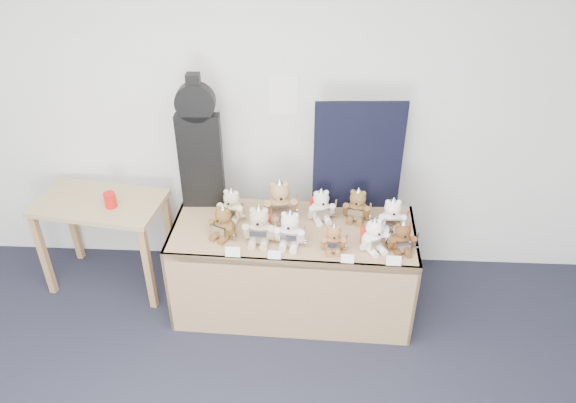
# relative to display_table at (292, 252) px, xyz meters

# --- Properties ---
(room_shell) EXTENTS (6.00, 6.00, 6.00)m
(room_shell) POSITION_rel_display_table_xyz_m (-0.10, 0.65, 0.90)
(room_shell) COLOR silver
(room_shell) RESTS_ON floor
(display_table) EXTENTS (1.74, 0.77, 0.71)m
(display_table) POSITION_rel_display_table_xyz_m (0.00, 0.00, 0.00)
(display_table) COLOR #95704C
(display_table) RESTS_ON floor
(side_table) EXTENTS (0.99, 0.64, 0.77)m
(side_table) POSITION_rel_display_table_xyz_m (-1.44, 0.27, 0.08)
(side_table) COLOR #A28557
(side_table) RESTS_ON floor
(guitar_case) EXTENTS (0.31, 0.10, 1.02)m
(guitar_case) POSITION_rel_display_table_xyz_m (-0.67, 0.35, 0.65)
(guitar_case) COLOR black
(guitar_case) RESTS_ON display_table
(navy_board) EXTENTS (0.63, 0.06, 0.84)m
(navy_board) POSITION_rel_display_table_xyz_m (0.44, 0.37, 0.57)
(navy_board) COLOR black
(navy_board) RESTS_ON display_table
(red_cup) EXTENTS (0.09, 0.09, 0.11)m
(red_cup) POSITION_rel_display_table_xyz_m (-1.32, 0.20, 0.27)
(red_cup) COLOR red
(red_cup) RESTS_ON side_table
(teddy_front_far_left) EXTENTS (0.21, 0.22, 0.27)m
(teddy_front_far_left) POSITION_rel_display_table_xyz_m (-0.47, -0.04, 0.26)
(teddy_front_far_left) COLOR brown
(teddy_front_far_left) RESTS_ON display_table
(teddy_front_left) EXTENTS (0.25, 0.21, 0.31)m
(teddy_front_left) POSITION_rel_display_table_xyz_m (-0.22, -0.08, 0.28)
(teddy_front_left) COLOR tan
(teddy_front_left) RESTS_ON display_table
(teddy_front_centre) EXTENTS (0.24, 0.20, 0.29)m
(teddy_front_centre) POSITION_rel_display_table_xyz_m (-0.01, -0.10, 0.27)
(teddy_front_centre) COLOR silver
(teddy_front_centre) RESTS_ON display_table
(teddy_front_right) EXTENTS (0.19, 0.15, 0.23)m
(teddy_front_right) POSITION_rel_display_table_xyz_m (0.28, -0.15, 0.24)
(teddy_front_right) COLOR #956038
(teddy_front_right) RESTS_ON display_table
(teddy_front_far_right) EXTENTS (0.22, 0.21, 0.26)m
(teddy_front_far_right) POSITION_rel_display_table_xyz_m (0.54, -0.13, 0.26)
(teddy_front_far_right) COLOR white
(teddy_front_far_right) RESTS_ON display_table
(teddy_front_end) EXTENTS (0.21, 0.18, 0.25)m
(teddy_front_end) POSITION_rel_display_table_xyz_m (0.73, -0.13, 0.25)
(teddy_front_end) COLOR brown
(teddy_front_end) RESTS_ON display_table
(teddy_back_left) EXTENTS (0.22, 0.20, 0.27)m
(teddy_back_left) POSITION_rel_display_table_xyz_m (-0.44, 0.17, 0.26)
(teddy_back_left) COLOR beige
(teddy_back_left) RESTS_ON display_table
(teddy_back_centre_left) EXTENTS (0.28, 0.24, 0.33)m
(teddy_back_centre_left) POSITION_rel_display_table_xyz_m (-0.10, 0.21, 0.29)
(teddy_back_centre_left) COLOR #AC8156
(teddy_back_centre_left) RESTS_ON display_table
(teddy_back_centre_right) EXTENTS (0.22, 0.20, 0.27)m
(teddy_back_centre_right) POSITION_rel_display_table_xyz_m (0.19, 0.21, 0.26)
(teddy_back_centre_right) COLOR silver
(teddy_back_centre_right) RESTS_ON display_table
(teddy_back_right) EXTENTS (0.22, 0.20, 0.27)m
(teddy_back_right) POSITION_rel_display_table_xyz_m (0.45, 0.22, 0.26)
(teddy_back_right) COLOR brown
(teddy_back_right) RESTS_ON display_table
(teddy_back_end) EXTENTS (0.22, 0.18, 0.27)m
(teddy_back_end) POSITION_rel_display_table_xyz_m (0.68, 0.11, 0.26)
(teddy_back_end) COLOR white
(teddy_back_end) RESTS_ON display_table
(entry_card_a) EXTENTS (0.10, 0.02, 0.07)m
(entry_card_a) POSITION_rel_display_table_xyz_m (-0.38, -0.26, 0.19)
(entry_card_a) COLOR white
(entry_card_a) RESTS_ON display_table
(entry_card_b) EXTENTS (0.08, 0.02, 0.06)m
(entry_card_b) POSITION_rel_display_table_xyz_m (-0.11, -0.27, 0.19)
(entry_card_b) COLOR white
(entry_card_b) RESTS_ON display_table
(entry_card_c) EXTENTS (0.09, 0.02, 0.06)m
(entry_card_c) POSITION_rel_display_table_xyz_m (0.37, -0.28, 0.19)
(entry_card_c) COLOR white
(entry_card_c) RESTS_ON display_table
(entry_card_d) EXTENTS (0.10, 0.02, 0.07)m
(entry_card_d) POSITION_rel_display_table_xyz_m (0.66, -0.29, 0.19)
(entry_card_d) COLOR white
(entry_card_d) RESTS_ON display_table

